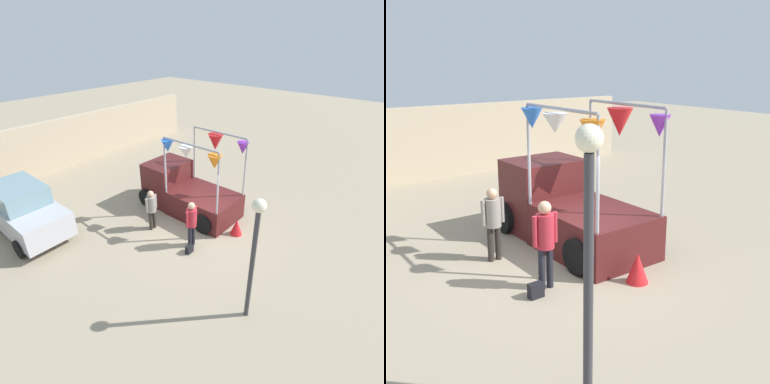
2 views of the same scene
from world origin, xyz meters
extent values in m
plane|color=gray|center=(0.00, 0.00, 0.00)|extent=(60.00, 60.00, 0.00)
cube|color=#4C1919|center=(0.95, 0.45, 0.50)|extent=(1.90, 2.60, 1.00)
cube|color=#4C1919|center=(0.95, 2.45, 0.90)|extent=(1.80, 1.40, 1.80)
cube|color=#8CB2C6|center=(0.95, 2.45, 1.35)|extent=(1.76, 1.37, 0.60)
cylinder|color=black|center=(0.00, 2.80, 0.38)|extent=(0.22, 0.76, 0.76)
cylinder|color=black|center=(1.90, 2.80, 0.38)|extent=(0.22, 0.76, 0.76)
cylinder|color=black|center=(0.00, -0.25, 0.38)|extent=(0.22, 0.76, 0.76)
cylinder|color=black|center=(1.90, -0.25, 0.38)|extent=(0.22, 0.76, 0.76)
cylinder|color=#A5A5AD|center=(0.08, 1.67, 2.13)|extent=(0.07, 0.07, 2.25)
cylinder|color=#A5A5AD|center=(1.82, 1.67, 2.13)|extent=(0.07, 0.07, 2.25)
cylinder|color=#A5A5AD|center=(0.08, -0.77, 2.13)|extent=(0.07, 0.07, 2.25)
cylinder|color=#A5A5AD|center=(1.82, -0.77, 2.13)|extent=(0.07, 0.07, 2.25)
cylinder|color=#A5A5AD|center=(0.08, 0.45, 3.25)|extent=(0.07, 2.44, 0.07)
cylinder|color=#A5A5AD|center=(1.82, 0.45, 3.25)|extent=(0.07, 2.44, 0.07)
cone|color=orange|center=(0.08, -0.60, 2.90)|extent=(0.63, 0.63, 0.47)
cone|color=purple|center=(1.82, -0.60, 2.89)|extent=(0.45, 0.45, 0.45)
cone|color=white|center=(0.08, 0.62, 2.95)|extent=(0.66, 0.66, 0.40)
cone|color=red|center=(1.82, 0.62, 2.84)|extent=(0.81, 0.81, 0.62)
cone|color=blue|center=(0.08, 1.50, 2.97)|extent=(0.56, 0.56, 0.44)
cylinder|color=black|center=(-0.94, -0.40, 0.41)|extent=(0.13, 0.13, 0.82)
cylinder|color=black|center=(-0.76, -0.40, 0.41)|extent=(0.13, 0.13, 0.82)
cylinder|color=#B22633|center=(-0.85, -0.40, 1.15)|extent=(0.34, 0.34, 0.65)
sphere|color=tan|center=(-0.85, -0.40, 1.60)|extent=(0.25, 0.25, 0.25)
cylinder|color=#B22633|center=(-1.07, -0.40, 1.18)|extent=(0.09, 0.09, 0.59)
cylinder|color=#B22633|center=(-0.63, -0.40, 1.18)|extent=(0.09, 0.09, 0.59)
cylinder|color=#2D2823|center=(-1.10, 1.38, 0.38)|extent=(0.13, 0.13, 0.77)
cylinder|color=#2D2823|center=(-0.92, 1.38, 0.38)|extent=(0.13, 0.13, 0.77)
cylinder|color=gray|center=(-1.01, 1.38, 1.07)|extent=(0.34, 0.34, 0.61)
sphere|color=tan|center=(-1.01, 1.38, 1.49)|extent=(0.23, 0.23, 0.23)
cylinder|color=gray|center=(-1.23, 1.38, 1.10)|extent=(0.09, 0.09, 0.55)
cylinder|color=gray|center=(-0.79, 1.38, 1.10)|extent=(0.09, 0.09, 0.55)
cube|color=black|center=(-1.20, -0.60, 0.14)|extent=(0.28, 0.16, 0.28)
cylinder|color=#333338|center=(-2.17, -3.38, 1.60)|extent=(0.12, 0.12, 3.21)
sphere|color=#F2EDCC|center=(-2.17, -3.38, 3.37)|extent=(0.32, 0.32, 0.32)
cube|color=tan|center=(0.00, 9.42, 1.30)|extent=(18.00, 0.36, 2.60)
cone|color=red|center=(0.70, -1.25, 0.30)|extent=(0.54, 0.54, 0.60)
camera|label=1|loc=(-7.27, -5.77, 6.65)|focal=28.00mm
camera|label=2|loc=(-5.33, -7.43, 4.18)|focal=45.00mm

